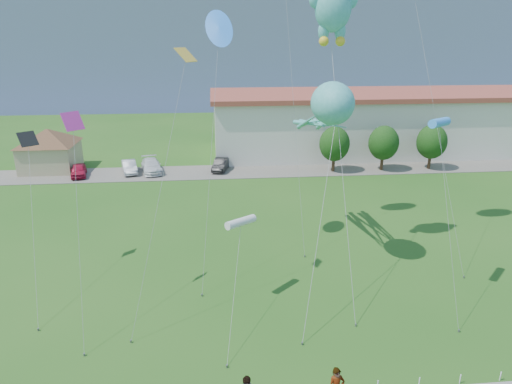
% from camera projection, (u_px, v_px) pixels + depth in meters
% --- Properties ---
extents(ground, '(160.00, 160.00, 0.00)m').
position_uv_depth(ground, '(308.00, 374.00, 22.14)').
color(ground, '#225317').
rests_on(ground, ground).
extents(parking_strip, '(70.00, 6.00, 0.06)m').
position_uv_depth(parking_strip, '(250.00, 171.00, 55.07)').
color(parking_strip, '#59544C').
rests_on(parking_strip, ground).
extents(hill_ridge, '(160.00, 50.00, 25.00)m').
position_uv_depth(hill_ridge, '(226.00, 47.00, 131.03)').
color(hill_ridge, slate).
rests_on(hill_ridge, ground).
extents(pavilion, '(9.20, 9.20, 5.00)m').
position_uv_depth(pavilion, '(49.00, 145.00, 54.79)').
color(pavilion, tan).
rests_on(pavilion, ground).
extents(warehouse, '(61.00, 15.00, 8.20)m').
position_uv_depth(warehouse, '(427.00, 121.00, 64.52)').
color(warehouse, beige).
rests_on(warehouse, ground).
extents(tree_near, '(3.60, 3.60, 5.47)m').
position_uv_depth(tree_near, '(334.00, 144.00, 53.93)').
color(tree_near, '#3F2B19').
rests_on(tree_near, ground).
extents(tree_mid, '(3.60, 3.60, 5.47)m').
position_uv_depth(tree_mid, '(384.00, 143.00, 54.46)').
color(tree_mid, '#3F2B19').
rests_on(tree_mid, ground).
extents(tree_far, '(3.60, 3.60, 5.47)m').
position_uv_depth(tree_far, '(432.00, 142.00, 54.99)').
color(tree_far, '#3F2B19').
rests_on(tree_far, ground).
extents(parked_car_red, '(2.48, 4.37, 1.40)m').
position_uv_depth(parked_car_red, '(79.00, 170.00, 52.82)').
color(parked_car_red, '#B31637').
rests_on(parked_car_red, parking_strip).
extents(parked_car_silver, '(2.58, 4.63, 1.44)m').
position_uv_depth(parked_car_silver, '(129.00, 167.00, 54.16)').
color(parked_car_silver, '#A8A9AF').
rests_on(parked_car_silver, parking_strip).
extents(parked_car_white, '(3.25, 5.60, 1.53)m').
position_uv_depth(parked_car_white, '(151.00, 166.00, 54.40)').
color(parked_car_white, silver).
rests_on(parked_car_white, parking_strip).
extents(parked_car_black, '(2.37, 4.48, 1.40)m').
position_uv_depth(parked_car_black, '(221.00, 164.00, 55.19)').
color(parked_car_black, black).
rests_on(parked_car_black, parking_strip).
extents(octopus_kite, '(4.71, 16.10, 12.83)m').
position_uv_depth(octopus_kite, '(327.00, 113.00, 30.68)').
color(octopus_kite, teal).
rests_on(octopus_kite, ground).
extents(teddy_bear_kite, '(3.26, 11.30, 20.08)m').
position_uv_depth(teddy_bear_kite, '(333.00, 2.00, 29.66)').
color(teddy_bear_kite, teal).
rests_on(teddy_bear_kite, ground).
extents(small_kite_black, '(2.71, 8.62, 9.62)m').
position_uv_depth(small_kite_black, '(29.00, 158.00, 29.18)').
color(small_kite_black, black).
rests_on(small_kite_black, ground).
extents(small_kite_pink, '(1.50, 6.58, 11.50)m').
position_uv_depth(small_kite_pink, '(74.00, 146.00, 25.02)').
color(small_kite_pink, '#D72F9A').
rests_on(small_kite_pink, ground).
extents(small_kite_white, '(1.46, 7.77, 5.44)m').
position_uv_depth(small_kite_white, '(241.00, 223.00, 27.21)').
color(small_kite_white, silver).
rests_on(small_kite_white, ground).
extents(small_kite_blue, '(2.57, 8.25, 16.71)m').
position_uv_depth(small_kite_blue, '(219.00, 34.00, 30.69)').
color(small_kite_blue, blue).
rests_on(small_kite_blue, ground).
extents(small_kite_yellow, '(4.03, 6.38, 14.98)m').
position_uv_depth(small_kite_yellow, '(179.00, 91.00, 25.18)').
color(small_kite_yellow, gold).
rests_on(small_kite_yellow, ground).
extents(small_kite_cyan, '(0.81, 5.40, 11.36)m').
position_uv_depth(small_kite_cyan, '(440.00, 124.00, 25.62)').
color(small_kite_cyan, '#3593F2').
rests_on(small_kite_cyan, ground).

